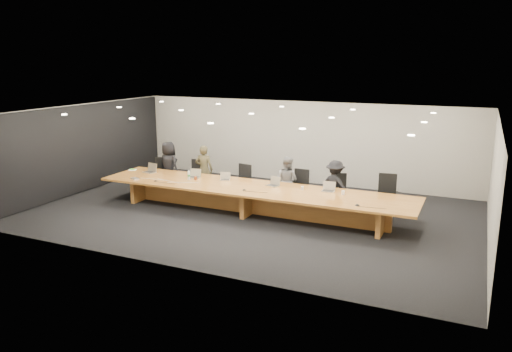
{
  "coord_description": "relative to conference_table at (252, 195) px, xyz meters",
  "views": [
    {
      "loc": [
        5.6,
        -12.05,
        4.2
      ],
      "look_at": [
        0.0,
        0.3,
        1.0
      ],
      "focal_mm": 35.0,
      "sensor_mm": 36.0,
      "label": 1
    }
  ],
  "objects": [
    {
      "name": "laptop_a",
      "position": [
        -3.65,
        0.32,
        0.38
      ],
      "size": [
        0.41,
        0.33,
        0.29
      ],
      "primitive_type": null,
      "rotation": [
        0.0,
        0.0,
        -0.19
      ],
      "color": "tan",
      "rests_on": "conference_table"
    },
    {
      "name": "laptop_e",
      "position": [
        2.06,
        0.41,
        0.36
      ],
      "size": [
        0.34,
        0.26,
        0.26
      ],
      "primitive_type": null,
      "rotation": [
        0.0,
        0.0,
        0.03
      ],
      "color": "tan",
      "rests_on": "conference_table"
    },
    {
      "name": "person_c",
      "position": [
        0.59,
        1.18,
        0.2
      ],
      "size": [
        0.8,
        0.68,
        1.44
      ],
      "primitive_type": "imported",
      "rotation": [
        0.0,
        0.0,
        2.93
      ],
      "color": "slate",
      "rests_on": "ground"
    },
    {
      "name": "person_b",
      "position": [
        -2.24,
        1.26,
        0.26
      ],
      "size": [
        0.64,
        0.5,
        1.56
      ],
      "primitive_type": "imported",
      "rotation": [
        0.0,
        0.0,
        3.38
      ],
      "color": "#36301D",
      "rests_on": "ground"
    },
    {
      "name": "mic_center",
      "position": [
        -0.04,
        -0.38,
        0.24
      ],
      "size": [
        0.11,
        0.11,
        0.03
      ],
      "primitive_type": "cone",
      "rotation": [
        0.0,
        0.0,
        -0.08
      ],
      "color": "black",
      "rests_on": "conference_table"
    },
    {
      "name": "laptop_c",
      "position": [
        -1.05,
        0.42,
        0.34
      ],
      "size": [
        0.35,
        0.3,
        0.23
      ],
      "primitive_type": null,
      "rotation": [
        0.0,
        0.0,
        0.38
      ],
      "color": "tan",
      "rests_on": "conference_table"
    },
    {
      "name": "person_d",
      "position": [
        2.03,
        1.2,
        0.2
      ],
      "size": [
        1.06,
        0.8,
        1.45
      ],
      "primitive_type": "imported",
      "rotation": [
        0.0,
        0.0,
        2.83
      ],
      "color": "black",
      "rests_on": "ground"
    },
    {
      "name": "mic_right",
      "position": [
        3.07,
        -0.54,
        0.24
      ],
      "size": [
        0.16,
        0.16,
        0.03
      ],
      "primitive_type": "cone",
      "rotation": [
        0.0,
        0.0,
        -0.43
      ],
      "color": "black",
      "rests_on": "conference_table"
    },
    {
      "name": "av_box",
      "position": [
        -3.52,
        -0.56,
        0.25
      ],
      "size": [
        0.27,
        0.23,
        0.03
      ],
      "primitive_type": "cube",
      "rotation": [
        0.0,
        0.0,
        -0.34
      ],
      "color": "#A6A6AB",
      "rests_on": "conference_table"
    },
    {
      "name": "person_a",
      "position": [
        -3.5,
        1.18,
        0.28
      ],
      "size": [
        0.88,
        0.68,
        1.6
      ],
      "primitive_type": "imported",
      "rotation": [
        0.0,
        0.0,
        2.91
      ],
      "color": "black",
      "rests_on": "ground"
    },
    {
      "name": "back_wall",
      "position": [
        0.0,
        4.0,
        0.88
      ],
      "size": [
        12.0,
        0.02,
        2.8
      ],
      "primitive_type": "cube",
      "color": "beige",
      "rests_on": "ground"
    },
    {
      "name": "water_bottle",
      "position": [
        -2.03,
        0.03,
        0.36
      ],
      "size": [
        0.08,
        0.08,
        0.25
      ],
      "primitive_type": "cylinder",
      "rotation": [
        0.0,
        0.0,
        0.01
      ],
      "color": "#B6C7C2",
      "rests_on": "conference_table"
    },
    {
      "name": "ground",
      "position": [
        0.0,
        0.0,
        -0.52
      ],
      "size": [
        12.0,
        12.0,
        0.0
      ],
      "primitive_type": "plane",
      "color": "black",
      "rests_on": "ground"
    },
    {
      "name": "chair_far_left",
      "position": [
        -4.0,
        1.33,
        -0.02
      ],
      "size": [
        0.63,
        0.63,
        1.01
      ],
      "primitive_type": null,
      "rotation": [
        0.0,
        0.0,
        0.25
      ],
      "color": "black",
      "rests_on": "ground"
    },
    {
      "name": "mic_left",
      "position": [
        -2.81,
        -0.53,
        0.24
      ],
      "size": [
        0.12,
        0.12,
        0.03
      ],
      "primitive_type": "cone",
      "rotation": [
        0.0,
        0.0,
        0.12
      ],
      "color": "black",
      "rests_on": "conference_table"
    },
    {
      "name": "chair_left",
      "position": [
        -2.57,
        1.26,
        0.01
      ],
      "size": [
        0.57,
        0.57,
        1.07
      ],
      "primitive_type": null,
      "rotation": [
        0.0,
        0.0,
        0.05
      ],
      "color": "black",
      "rests_on": "ground"
    },
    {
      "name": "paper_cup_near",
      "position": [
        1.37,
        0.3,
        0.28
      ],
      "size": [
        0.1,
        0.1,
        0.09
      ],
      "primitive_type": "cone",
      "rotation": [
        0.0,
        0.0,
        -0.28
      ],
      "color": "silver",
      "rests_on": "conference_table"
    },
    {
      "name": "chair_far_right",
      "position": [
        3.44,
        1.31,
        0.06
      ],
      "size": [
        0.66,
        0.66,
        1.16
      ],
      "primitive_type": null,
      "rotation": [
        0.0,
        0.0,
        0.11
      ],
      "color": "black",
      "rests_on": "ground"
    },
    {
      "name": "notepad",
      "position": [
        -4.35,
        0.39,
        0.24
      ],
      "size": [
        0.29,
        0.27,
        0.01
      ],
      "primitive_type": "cube",
      "rotation": [
        0.0,
        0.0,
        0.43
      ],
      "color": "white",
      "rests_on": "conference_table"
    },
    {
      "name": "conference_table",
      "position": [
        0.0,
        0.0,
        0.0
      ],
      "size": [
        9.0,
        1.8,
        0.75
      ],
      "color": "brown",
      "rests_on": "ground"
    },
    {
      "name": "laptop_d",
      "position": [
        0.48,
        0.36,
        0.36
      ],
      "size": [
        0.39,
        0.33,
        0.26
      ],
      "primitive_type": null,
      "rotation": [
        0.0,
        0.0,
        -0.3
      ],
      "color": "tan",
      "rests_on": "conference_table"
    },
    {
      "name": "chair_mid_left",
      "position": [
        -0.92,
        1.23,
        0.01
      ],
      "size": [
        0.63,
        0.63,
        1.07
      ],
      "primitive_type": null,
      "rotation": [
        0.0,
        0.0,
        -0.18
      ],
      "color": "black",
      "rests_on": "ground"
    },
    {
      "name": "laptop_b",
      "position": [
        -2.02,
        0.3,
        0.36
      ],
      "size": [
        0.36,
        0.28,
        0.26
      ],
      "primitive_type": null,
      "rotation": [
        0.0,
        0.0,
        0.13
      ],
      "color": "#BDB290",
      "rests_on": "conference_table"
    },
    {
      "name": "lime_gadget",
      "position": [
        -4.35,
        0.39,
        0.25
      ],
      "size": [
        0.15,
        0.09,
        0.02
      ],
      "primitive_type": "cube",
      "rotation": [
        0.0,
        0.0,
        -0.08
      ],
      "color": "green",
      "rests_on": "notepad"
    },
    {
      "name": "paper_cup_far",
      "position": [
        2.5,
        0.27,
        0.28
      ],
      "size": [
        0.11,
        0.11,
        0.1
      ],
      "primitive_type": "cone",
      "rotation": [
        0.0,
        0.0,
        -0.42
      ],
      "color": "white",
      "rests_on": "conference_table"
    },
    {
      "name": "chair_right",
      "position": [
        2.07,
        1.34,
        0.0
      ],
      "size": [
        0.61,
        0.61,
        1.05
      ],
      "primitive_type": null,
      "rotation": [
        0.0,
        0.0,
        0.16
      ],
      "color": "black",
      "rests_on": "ground"
    },
    {
      "name": "amber_mug",
      "position": [
        -1.84,
        0.08,
        0.28
      ],
      "size": [
        0.09,
        0.09,
        0.11
      ],
      "primitive_type": "cylinder",
      "rotation": [
        0.0,
        0.0,
        -0.06
      ],
      "color": "brown",
      "rests_on": "conference_table"
    },
    {
      "name": "chair_mid_right",
      "position": [
        0.93,
        1.27,
        0.02
      ],
      "size": [
        0.58,
        0.58,
        1.07
      ],
      "primitive_type": null,
      "rotation": [
        0.0,
        0.0,
        -0.06
      ],
      "color": "black",
      "rests_on": "ground"
    },
    {
      "name": "left_wall_panel",
      "position": [
        -5.94,
        0.0,
        0.85
      ],
      "size": [
        0.08,
        7.84,
        2.74
      ],
      "primitive_type": "cube",
      "color": "black",
      "rests_on": "ground"
    }
  ]
}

